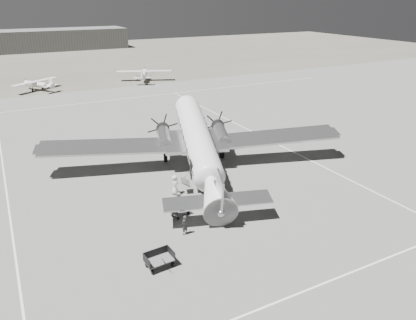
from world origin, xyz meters
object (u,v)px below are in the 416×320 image
Objects in this scene: light_plane_right at (144,75)px; baggage_cart_near at (180,211)px; hangar_main at (62,39)px; light_plane_left at (38,85)px; baggage_cart_far at (159,260)px; passenger at (175,185)px; ground_crew at (185,225)px; dc3_airliner at (199,146)px; ramp_agent at (179,202)px.

light_plane_right is 58.13m from baggage_cart_near.
light_plane_left is at bearing -102.96° from hangar_main.
light_plane_left is at bearing 85.76° from baggage_cart_far.
hangar_main is 118.63m from passenger.
hangar_main is at bearing 117.74° from light_plane_right.
ground_crew is at bearing 165.46° from passenger.
dc3_airliner is 50.25m from light_plane_left.
hangar_main is 4.26× the size of light_plane_left.
hangar_main is at bearing 66.17° from baggage_cart_near.
passenger is at bearing 53.85° from baggage_cart_near.
hangar_main is at bearing 104.57° from dc3_airliner.
light_plane_right is at bearing -130.85° from ground_crew.
light_plane_right reaches higher than light_plane_left.
hangar_main is 28.11× the size of baggage_cart_near.
baggage_cart_near is at bearing -119.73° from light_plane_left.
dc3_airliner is 5.44m from passenger.
hangar_main is 3.62× the size of light_plane_right.
ground_crew is (3.16, 2.89, 0.23)m from baggage_cart_far.
light_plane_right is (11.32, 48.79, -1.83)m from dc3_airliner.
dc3_airliner is at bearing -146.24° from ground_crew.
baggage_cart_far is at bearing -96.51° from hangar_main.
baggage_cart_far is (0.60, -61.74, -0.47)m from light_plane_left.
ramp_agent is at bearing -94.88° from hangar_main.
ramp_agent is at bearing 53.85° from baggage_cart_near.
ramp_agent is (1.04, 3.35, 0.11)m from ground_crew.
light_plane_right is (21.05, -0.46, 0.18)m from light_plane_left.
baggage_cart_far is at bearing -123.83° from light_plane_left.
ramp_agent is at bearing -83.78° from light_plane_right.
hangar_main is 21.56× the size of baggage_cart_far.
baggage_cart_near is at bearing -83.79° from light_plane_right.
baggage_cart_near is at bearing 49.46° from baggage_cart_far.
passenger is (5.78, -52.35, -0.10)m from light_plane_left.
light_plane_right is 54.08m from passenger.
ground_crew is at bearing 37.63° from baggage_cart_far.
ramp_agent is (0.22, 0.70, 0.47)m from baggage_cart_near.
ramp_agent is (-4.93, -6.25, -2.14)m from dc3_airliner.
light_plane_right reaches higher than ground_crew.
dc3_airliner is at bearing -25.04° from ramp_agent.
light_plane_left is at bearing 18.18° from ramp_agent.
passenger is at bearing -124.67° from dc3_airliner.
ramp_agent is (4.20, 6.24, 0.34)m from baggage_cart_far.
passenger is at bearing -131.62° from ground_crew.
light_plane_right reaches higher than baggage_cart_far.
dc3_airliner is 3.22× the size of light_plane_left.
dc3_airliner is 15.66m from baggage_cart_far.
light_plane_right is at bearing -84.93° from hangar_main.
baggage_cart_near is (4.58, -56.21, -0.60)m from light_plane_left.
baggage_cart_near is 0.96× the size of ground_crew.
ramp_agent reaches higher than baggage_cart_near.
light_plane_right reaches higher than passenger.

